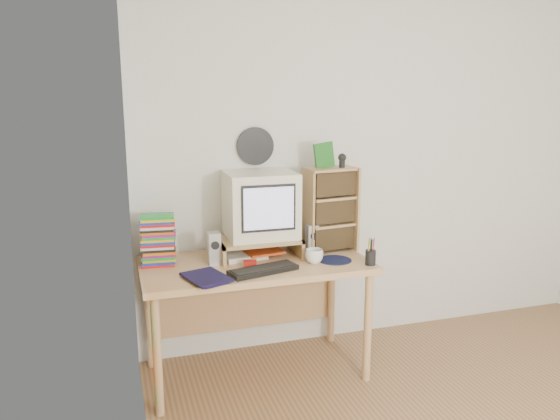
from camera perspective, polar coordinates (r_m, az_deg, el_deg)
back_wall at (r=3.99m, az=10.40°, el=4.43°), size 3.50×0.00×3.50m
left_wall at (r=1.83m, az=-13.55°, el=-5.09°), size 0.00×3.50×3.50m
curtain at (r=2.32m, az=-13.31°, el=-3.94°), size 0.00×2.20×2.20m
wall_disc at (r=3.61m, az=-2.60°, el=6.68°), size 0.25×0.02×0.25m
desk at (r=3.50m, az=-2.85°, el=-7.24°), size 1.40×0.70×0.75m
monitor_riser at (r=3.47m, az=-2.24°, el=-3.41°), size 0.52×0.30×0.12m
crt_monitor at (r=3.47m, az=-1.98°, el=0.55°), size 0.44×0.44×0.41m
speaker_left at (r=3.34m, az=-6.91°, el=-4.00°), size 0.08×0.08×0.20m
speaker_right at (r=3.55m, az=3.36°, el=-3.04°), size 0.07×0.07×0.19m
keyboard at (r=3.20m, az=-1.75°, el=-6.29°), size 0.43×0.23×0.03m
dvd_stack at (r=3.38m, az=-12.58°, el=-3.32°), size 0.21×0.16×0.28m
cd_rack at (r=3.59m, az=5.26°, el=0.07°), size 0.35×0.22×0.55m
mug at (r=3.36m, az=3.58°, el=-4.84°), size 0.11×0.11×0.09m
diary at (r=3.06m, az=-9.43°, el=-7.13°), size 0.30×0.25×0.05m
mousepad at (r=3.44m, az=5.74°, el=-5.23°), size 0.23×0.23×0.00m
pen_cup at (r=3.36m, az=9.45°, el=-4.62°), size 0.08×0.08×0.13m
papers at (r=3.49m, az=-3.06°, el=-4.64°), size 0.29×0.23×0.04m
red_box at (r=3.30m, az=-3.15°, el=-5.61°), size 0.09×0.06×0.04m
game_box at (r=3.52m, az=4.62°, el=5.72°), size 0.13×0.03×0.16m
webcam at (r=3.55m, az=6.50°, el=5.16°), size 0.06×0.06×0.09m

